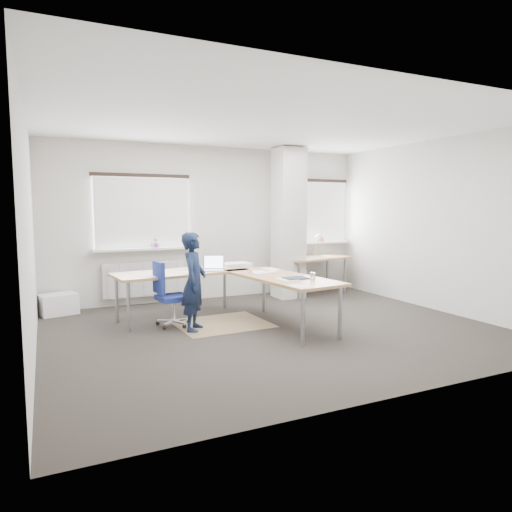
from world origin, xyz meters
name	(u,v)px	position (x,y,z in m)	size (l,w,h in m)	color
ground	(274,329)	(0.00, 0.00, 0.00)	(6.00, 6.00, 0.00)	black
room_shell	(271,204)	(0.18, 0.45, 1.75)	(6.04, 5.04, 2.82)	beige
floor_mat	(222,324)	(-0.55, 0.59, 0.00)	(1.30, 1.10, 0.01)	olive
white_crate	(58,304)	(-2.70, 2.25, 0.16)	(0.55, 0.38, 0.33)	white
desk_main	(232,276)	(-0.38, 0.63, 0.69)	(2.70, 2.63, 0.96)	#9D7743
desk_side	(314,259)	(1.92, 2.04, 0.69)	(1.50, 0.93, 1.22)	#9D7743
task_chair	(171,308)	(-1.26, 0.77, 0.26)	(0.51, 0.51, 0.94)	navy
person	(194,282)	(-1.02, 0.43, 0.68)	(0.50, 0.33, 1.36)	#101A32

